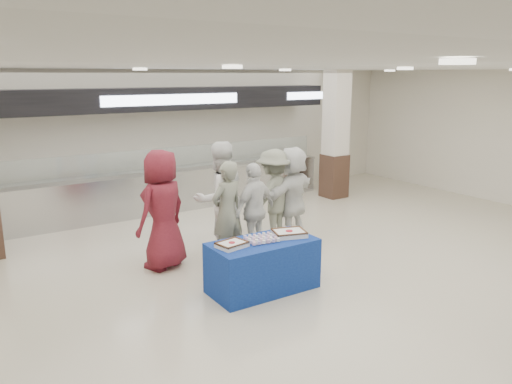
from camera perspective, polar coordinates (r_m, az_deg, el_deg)
ground at (r=7.56m, az=7.54°, el=-10.90°), size 14.00×14.00×0.00m
serving_line at (r=11.68m, az=-9.83°, el=3.60°), size 8.70×0.85×2.80m
column_right at (r=12.80m, az=9.07°, el=6.15°), size 0.55×0.55×3.20m
display_table at (r=7.33m, az=0.76°, el=-8.41°), size 1.56×0.80×0.75m
sheet_cake_left at (r=6.95m, az=-2.78°, el=-5.96°), size 0.44×0.37×0.09m
sheet_cake_right at (r=7.42m, az=3.81°, el=-4.67°), size 0.55×0.49×0.10m
cupcake_tray at (r=7.19m, az=0.63°, el=-5.38°), size 0.42×0.33×0.06m
civilian_maroon at (r=8.13m, az=-10.63°, el=-2.00°), size 1.12×0.95×1.95m
soldier_a at (r=8.28m, az=-3.31°, el=-2.31°), size 0.70×0.53×1.72m
chef_tall at (r=8.60m, az=-4.18°, el=-0.81°), size 0.99×0.78×1.99m
chef_short at (r=8.60m, az=-0.16°, el=-2.00°), size 1.03×0.66×1.63m
soldier_b at (r=9.27m, az=2.00°, el=-0.47°), size 1.28×0.96×1.76m
civilian_white at (r=9.43m, az=4.19°, el=-0.16°), size 1.74×1.11×1.79m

